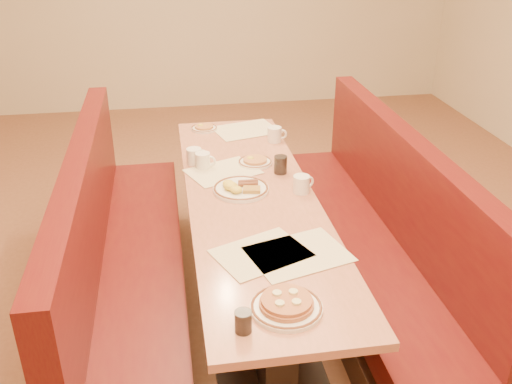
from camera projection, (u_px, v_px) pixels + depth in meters
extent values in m
plane|color=#9E6647|center=(252.00, 307.00, 3.46)|extent=(8.00, 8.00, 0.00)
cube|color=black|center=(252.00, 303.00, 3.45)|extent=(0.55, 1.88, 0.06)
cube|color=black|center=(252.00, 257.00, 3.30)|extent=(0.15, 1.75, 0.71)
cube|color=#CB755E|center=(252.00, 200.00, 3.13)|extent=(0.70, 2.50, 0.04)
cube|color=#4C3326|center=(138.00, 304.00, 3.32)|extent=(0.55, 2.50, 0.20)
cube|color=#58160F|center=(133.00, 266.00, 3.20)|extent=(0.55, 2.50, 0.16)
cube|color=#58160F|center=(85.00, 209.00, 3.00)|extent=(0.12, 2.50, 0.60)
cube|color=#4C3326|center=(360.00, 282.00, 3.51)|extent=(0.55, 2.50, 0.20)
cube|color=#58160F|center=(364.00, 245.00, 3.39)|extent=(0.55, 2.50, 0.16)
cube|color=#58160F|center=(405.00, 185.00, 3.25)|extent=(0.12, 2.50, 0.60)
cube|color=beige|center=(261.00, 253.00, 2.60)|extent=(0.49, 0.44, 0.00)
cube|color=beige|center=(298.00, 254.00, 2.60)|extent=(0.51, 0.43, 0.00)
cube|color=beige|center=(223.00, 171.00, 3.41)|extent=(0.49, 0.43, 0.00)
cube|color=beige|center=(246.00, 130.00, 4.06)|extent=(0.50, 0.42, 0.00)
cylinder|color=white|center=(286.00, 308.00, 2.24)|extent=(0.29, 0.29, 0.02)
torus|color=brown|center=(286.00, 306.00, 2.24)|extent=(0.28, 0.28, 0.01)
cylinder|color=#B76D41|center=(286.00, 304.00, 2.23)|extent=(0.22, 0.22, 0.02)
cylinder|color=#B76D41|center=(287.00, 300.00, 2.22)|extent=(0.20, 0.20, 0.02)
cylinder|color=beige|center=(293.00, 292.00, 2.25)|extent=(0.04, 0.04, 0.01)
cylinder|color=beige|center=(277.00, 293.00, 2.24)|extent=(0.04, 0.04, 0.01)
cylinder|color=beige|center=(280.00, 303.00, 2.18)|extent=(0.04, 0.04, 0.01)
cylinder|color=beige|center=(297.00, 302.00, 2.19)|extent=(0.04, 0.04, 0.01)
cylinder|color=white|center=(241.00, 189.00, 3.18)|extent=(0.31, 0.31, 0.02)
torus|color=brown|center=(241.00, 188.00, 3.18)|extent=(0.31, 0.31, 0.01)
ellipsoid|color=yellow|center=(231.00, 186.00, 3.15)|extent=(0.08, 0.08, 0.04)
ellipsoid|color=yellow|center=(236.00, 190.00, 3.11)|extent=(0.07, 0.07, 0.04)
ellipsoid|color=yellow|center=(228.00, 183.00, 3.19)|extent=(0.06, 0.06, 0.03)
cylinder|color=brown|center=(248.00, 184.00, 3.19)|extent=(0.11, 0.03, 0.02)
cylinder|color=brown|center=(248.00, 182.00, 3.22)|extent=(0.11, 0.03, 0.02)
cube|color=#B38638|center=(252.00, 190.00, 3.13)|extent=(0.11, 0.08, 0.02)
cylinder|color=white|center=(255.00, 162.00, 3.52)|extent=(0.21, 0.21, 0.02)
torus|color=brown|center=(255.00, 161.00, 3.52)|extent=(0.21, 0.21, 0.01)
cylinder|color=#C77F46|center=(255.00, 160.00, 3.52)|extent=(0.15, 0.15, 0.02)
ellipsoid|color=yellow|center=(250.00, 158.00, 3.53)|extent=(0.04, 0.04, 0.02)
cylinder|color=white|center=(204.00, 129.00, 4.07)|extent=(0.19, 0.19, 0.01)
torus|color=brown|center=(204.00, 128.00, 4.06)|extent=(0.19, 0.19, 0.01)
cylinder|color=#C77F46|center=(204.00, 127.00, 4.06)|extent=(0.13, 0.13, 0.01)
ellipsoid|color=yellow|center=(201.00, 125.00, 4.07)|extent=(0.04, 0.04, 0.02)
cylinder|color=white|center=(301.00, 184.00, 3.15)|extent=(0.09, 0.09, 0.10)
torus|color=white|center=(309.00, 182.00, 3.17)|extent=(0.07, 0.04, 0.07)
cylinder|color=black|center=(302.00, 177.00, 3.13)|extent=(0.08, 0.08, 0.01)
cylinder|color=white|center=(203.00, 161.00, 3.45)|extent=(0.09, 0.09, 0.10)
torus|color=white|center=(211.00, 161.00, 3.44)|extent=(0.07, 0.04, 0.07)
cylinder|color=black|center=(203.00, 154.00, 3.43)|extent=(0.08, 0.08, 0.01)
cylinder|color=white|center=(274.00, 134.00, 3.84)|extent=(0.09, 0.09, 0.10)
torus|color=white|center=(282.00, 134.00, 3.84)|extent=(0.07, 0.02, 0.07)
cylinder|color=black|center=(275.00, 128.00, 3.82)|extent=(0.08, 0.08, 0.01)
cylinder|color=white|center=(194.00, 156.00, 3.51)|extent=(0.09, 0.09, 0.10)
torus|color=white|center=(202.00, 155.00, 3.53)|extent=(0.07, 0.04, 0.07)
cylinder|color=black|center=(194.00, 150.00, 3.49)|extent=(0.08, 0.08, 0.01)
cylinder|color=black|center=(243.00, 322.00, 2.11)|extent=(0.06, 0.06, 0.09)
cylinder|color=silver|center=(243.00, 322.00, 2.11)|extent=(0.06, 0.06, 0.09)
cylinder|color=black|center=(281.00, 165.00, 3.38)|extent=(0.07, 0.07, 0.10)
cylinder|color=silver|center=(281.00, 165.00, 3.38)|extent=(0.08, 0.08, 0.11)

